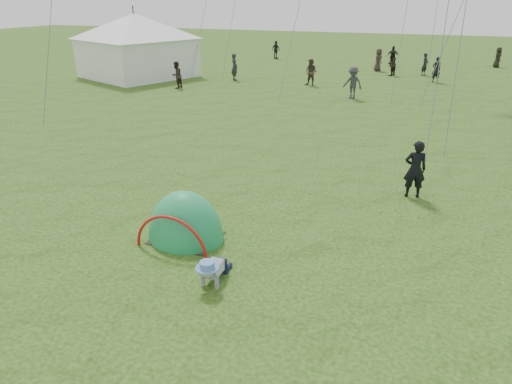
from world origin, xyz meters
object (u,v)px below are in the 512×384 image
(crawling_toddler, at_px, (212,269))
(popup_tent, at_px, (186,238))
(standing_adult, at_px, (415,169))
(event_marquee, at_px, (136,43))

(crawling_toddler, relative_size, popup_tent, 0.34)
(crawling_toddler, distance_m, standing_adult, 6.94)
(event_marquee, bearing_deg, popup_tent, -31.38)
(crawling_toddler, xyz_separation_m, event_marquee, (-16.11, 21.48, 1.98))
(crawling_toddler, bearing_deg, event_marquee, 125.32)
(standing_adult, bearing_deg, crawling_toddler, 46.66)
(popup_tent, height_order, standing_adult, standing_adult)
(popup_tent, relative_size, event_marquee, 0.36)
(popup_tent, bearing_deg, standing_adult, 43.17)
(crawling_toddler, relative_size, event_marquee, 0.12)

